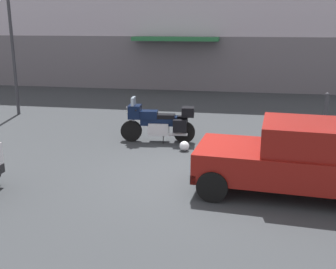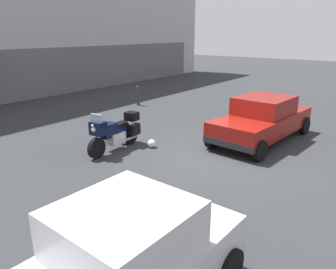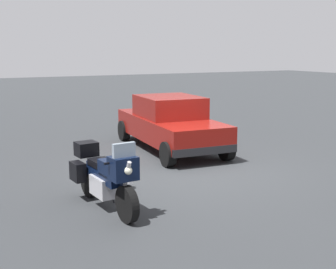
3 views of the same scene
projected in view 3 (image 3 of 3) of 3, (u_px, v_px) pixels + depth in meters
The scene contains 4 objects.
ground_plane at pixel (195, 171), 10.79m from camera, with size 80.00×80.00×0.00m, color #2D3033.
motorcycle at pixel (105, 175), 8.16m from camera, with size 2.26×0.81×1.36m.
helmet at pixel (126, 182), 9.37m from camera, with size 0.28×0.28×0.28m, color silver.
car_sedan_far at pixel (170, 123), 12.98m from camera, with size 4.68×2.23×1.56m.
Camera 3 is at (-8.93, 5.44, 2.87)m, focal length 47.76 mm.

